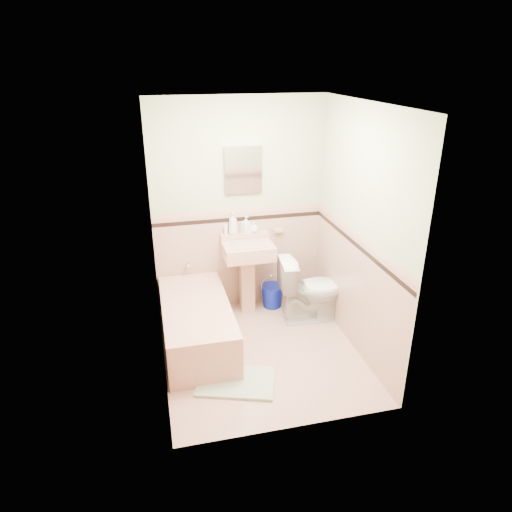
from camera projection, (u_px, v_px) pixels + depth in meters
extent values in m
plane|color=tan|center=(262.00, 352.00, 4.86)|extent=(2.20, 2.20, 0.00)
plane|color=white|center=(263.00, 103.00, 3.87)|extent=(2.20, 2.20, 0.00)
plane|color=beige|center=(239.00, 208.00, 5.35)|extent=(2.50, 0.00, 2.50)
plane|color=beige|center=(299.00, 295.00, 3.39)|extent=(2.50, 0.00, 2.50)
plane|color=beige|center=(154.00, 251.00, 4.15)|extent=(0.00, 2.50, 2.50)
plane|color=beige|center=(360.00, 233.00, 4.58)|extent=(0.00, 2.50, 2.50)
plane|color=#CF9F8B|center=(240.00, 260.00, 5.60)|extent=(2.00, 0.00, 2.00)
plane|color=#CF9F8B|center=(295.00, 367.00, 3.65)|extent=(2.00, 0.00, 2.00)
plane|color=#CF9F8B|center=(162.00, 314.00, 4.41)|extent=(0.00, 2.20, 2.20)
plane|color=#CF9F8B|center=(353.00, 292.00, 4.84)|extent=(0.00, 2.20, 2.20)
plane|color=black|center=(239.00, 219.00, 5.39)|extent=(2.00, 0.00, 2.00)
plane|color=black|center=(297.00, 310.00, 3.45)|extent=(2.00, 0.00, 2.00)
plane|color=black|center=(158.00, 264.00, 4.21)|extent=(0.00, 2.20, 2.20)
plane|color=black|center=(357.00, 246.00, 4.63)|extent=(0.00, 2.20, 2.20)
plane|color=tan|center=(239.00, 211.00, 5.35)|extent=(2.00, 0.00, 2.00)
plane|color=tan|center=(298.00, 298.00, 3.41)|extent=(2.00, 0.00, 2.00)
plane|color=tan|center=(157.00, 254.00, 4.17)|extent=(0.00, 2.20, 2.20)
plane|color=tan|center=(358.00, 236.00, 4.59)|extent=(0.00, 2.20, 2.20)
cube|color=tan|center=(197.00, 325.00, 4.93)|extent=(0.70, 1.50, 0.45)
cylinder|color=silver|center=(188.00, 264.00, 5.42)|extent=(0.04, 0.12, 0.04)
cylinder|color=silver|center=(245.00, 235.00, 5.39)|extent=(0.02, 0.02, 0.10)
cube|color=white|center=(243.00, 170.00, 5.16)|extent=(0.42, 0.04, 0.53)
cube|color=tan|center=(278.00, 230.00, 5.53)|extent=(0.11, 0.06, 0.04)
imported|color=#B2B2B2|center=(233.00, 224.00, 5.34)|extent=(0.10, 0.10, 0.26)
imported|color=#B2B2B2|center=(246.00, 225.00, 5.39)|extent=(0.13, 0.13, 0.21)
imported|color=#B2B2B2|center=(254.00, 227.00, 5.42)|extent=(0.13, 0.13, 0.14)
cylinder|color=white|center=(226.00, 230.00, 5.35)|extent=(0.05, 0.05, 0.12)
imported|color=white|center=(312.00, 289.00, 5.35)|extent=(0.80, 0.50, 0.78)
cube|color=#92A489|center=(236.00, 381.00, 4.40)|extent=(0.84, 0.69, 0.03)
cube|color=#BF1E59|center=(227.00, 371.00, 4.47)|extent=(0.17, 0.09, 0.07)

